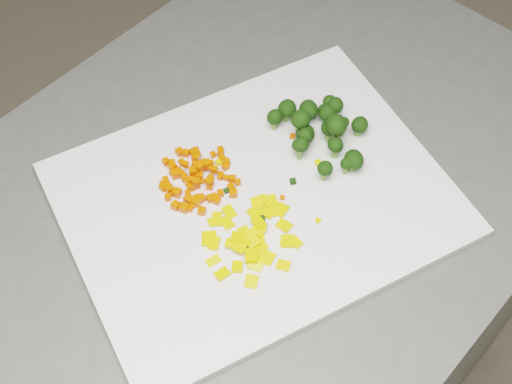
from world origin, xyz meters
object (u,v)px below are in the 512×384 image
broccoli_pile (317,131)px  pepper_pile (250,236)px  counter_block (253,320)px  cutting_board (256,199)px  carrot_pile (199,173)px

broccoli_pile → pepper_pile: bearing=-148.5°
counter_block → pepper_pile: (-0.05, -0.09, 0.47)m
cutting_board → broccoli_pile: (0.12, 0.04, 0.04)m
cutting_board → broccoli_pile: 0.13m
cutting_board → carrot_pile: carrot_pile is taller
pepper_pile → broccoli_pile: bearing=31.5°
broccoli_pile → cutting_board: bearing=-161.3°
cutting_board → broccoli_pile: bearing=18.7°
cutting_board → broccoli_pile: broccoli_pile is taller
counter_block → carrot_pile: (-0.07, 0.03, 0.48)m
counter_block → broccoli_pile: size_ratio=7.65×
carrot_pile → pepper_pile: 0.12m
cutting_board → carrot_pile: (-0.06, 0.06, 0.02)m
counter_block → broccoli_pile: (0.11, 0.01, 0.49)m
counter_block → cutting_board: bearing=-108.7°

